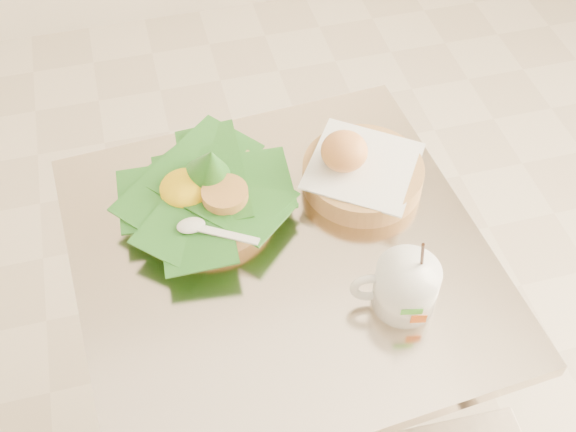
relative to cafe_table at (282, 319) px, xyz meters
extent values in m
plane|color=beige|center=(-0.12, 0.02, -0.53)|extent=(3.60, 3.60, 0.00)
cylinder|color=gray|center=(0.00, 0.00, -0.52)|extent=(0.44, 0.44, 0.03)
cylinder|color=gray|center=(0.00, 0.00, -0.16)|extent=(0.07, 0.07, 0.69)
cube|color=beige|center=(0.00, 0.00, 0.21)|extent=(0.75, 0.75, 0.03)
cylinder|color=tan|center=(-0.10, 0.14, 0.24)|extent=(0.25, 0.25, 0.04)
cone|color=#1D5F1B|center=(-0.09, 0.15, 0.31)|extent=(0.12, 0.14, 0.13)
ellipsoid|color=yellow|center=(-0.14, 0.15, 0.27)|extent=(0.09, 0.09, 0.05)
cylinder|color=#CC9347|center=(-0.07, 0.11, 0.28)|extent=(0.08, 0.08, 0.02)
cylinder|color=tan|center=(0.19, 0.12, 0.24)|extent=(0.22, 0.22, 0.04)
cube|color=white|center=(0.19, 0.12, 0.27)|extent=(0.26, 0.26, 0.01)
ellipsoid|color=#BF602C|center=(0.15, 0.13, 0.30)|extent=(0.09, 0.09, 0.07)
cylinder|color=white|center=(0.17, -0.15, 0.27)|extent=(0.10, 0.10, 0.09)
torus|color=white|center=(0.11, -0.14, 0.27)|extent=(0.07, 0.03, 0.06)
cylinder|color=#432213|center=(0.17, -0.15, 0.31)|extent=(0.10, 0.10, 0.01)
cylinder|color=black|center=(0.19, -0.15, 0.33)|extent=(0.04, 0.04, 0.13)
cube|color=green|center=(0.16, -0.20, 0.27)|extent=(0.03, 0.01, 0.01)
cube|color=orange|center=(0.17, -0.20, 0.25)|extent=(0.02, 0.01, 0.02)
camera|label=1|loc=(-0.17, -0.73, 1.23)|focal=45.00mm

